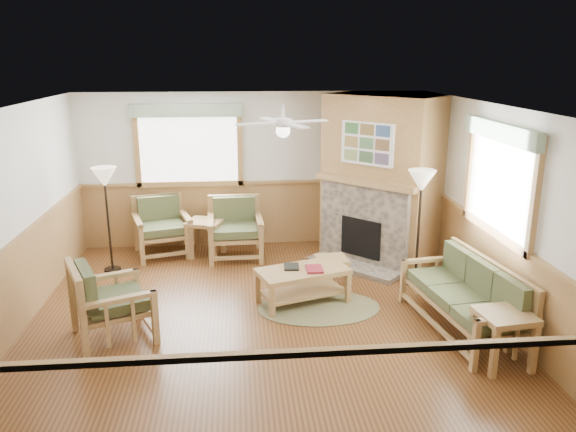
{
  "coord_description": "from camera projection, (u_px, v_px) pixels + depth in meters",
  "views": [
    {
      "loc": [
        -0.29,
        -6.72,
        3.28
      ],
      "look_at": [
        0.4,
        0.7,
        1.15
      ],
      "focal_mm": 35.0,
      "sensor_mm": 36.0,
      "label": 1
    }
  ],
  "objects": [
    {
      "name": "ceiling",
      "position": [
        260.0,
        107.0,
        6.62
      ],
      "size": [
        6.0,
        6.0,
        0.01
      ],
      "primitive_type": "cube",
      "color": "white",
      "rests_on": "floor"
    },
    {
      "name": "end_table_chairs",
      "position": [
        206.0,
        238.0,
        9.48
      ],
      "size": [
        0.69,
        0.68,
        0.62
      ],
      "primitive_type": null,
      "rotation": [
        0.0,
        0.0,
        -0.31
      ],
      "color": "#9F7C4A",
      "rests_on": "floor"
    },
    {
      "name": "wall_front",
      "position": [
        280.0,
        329.0,
        4.12
      ],
      "size": [
        6.0,
        0.02,
        2.7
      ],
      "primitive_type": "cube",
      "color": "silver",
      "rests_on": "floor"
    },
    {
      "name": "wall_left",
      "position": [
        11.0,
        223.0,
        6.72
      ],
      "size": [
        0.02,
        6.0,
        2.7
      ],
      "primitive_type": "cube",
      "color": "silver",
      "rests_on": "floor"
    },
    {
      "name": "window_right",
      "position": [
        507.0,
        121.0,
        6.73
      ],
      "size": [
        0.16,
        1.9,
        1.5
      ],
      "primitive_type": null,
      "color": "white",
      "rests_on": "wall_right"
    },
    {
      "name": "armchair_left",
      "position": [
        112.0,
        300.0,
        6.66
      ],
      "size": [
        1.14,
        1.14,
        0.97
      ],
      "primitive_type": null,
      "rotation": [
        0.0,
        0.0,
        1.99
      ],
      "color": "#9F7C4A",
      "rests_on": "floor"
    },
    {
      "name": "floor",
      "position": [
        263.0,
        316.0,
        7.36
      ],
      "size": [
        6.0,
        6.0,
        0.01
      ],
      "primitive_type": "cube",
      "color": "brown",
      "rests_on": "ground"
    },
    {
      "name": "book_red",
      "position": [
        314.0,
        268.0,
        7.59
      ],
      "size": [
        0.22,
        0.3,
        0.03
      ],
      "primitive_type": "cube",
      "rotation": [
        0.0,
        0.0,
        -0.0
      ],
      "color": "maroon",
      "rests_on": "coffee_table"
    },
    {
      "name": "coffee_table",
      "position": [
        303.0,
        286.0,
        7.7
      ],
      "size": [
        1.35,
        0.97,
        0.49
      ],
      "primitive_type": null,
      "rotation": [
        0.0,
        0.0,
        0.33
      ],
      "color": "#9F7C4A",
      "rests_on": "floor"
    },
    {
      "name": "armchair_back_left",
      "position": [
        162.0,
        227.0,
        9.49
      ],
      "size": [
        1.08,
        1.08,
        0.98
      ],
      "primitive_type": null,
      "rotation": [
        0.0,
        0.0,
        0.28
      ],
      "color": "#9F7C4A",
      "rests_on": "floor"
    },
    {
      "name": "floor_lamp_right",
      "position": [
        419.0,
        228.0,
        8.15
      ],
      "size": [
        0.43,
        0.43,
        1.74
      ],
      "primitive_type": null,
      "rotation": [
        0.0,
        0.0,
        -0.08
      ],
      "color": "black",
      "rests_on": "floor"
    },
    {
      "name": "ceiling_fan",
      "position": [
        283.0,
        108.0,
        6.94
      ],
      "size": [
        1.59,
        1.59,
        0.36
      ],
      "primitive_type": null,
      "rotation": [
        0.0,
        0.0,
        0.35
      ],
      "color": "white",
      "rests_on": "ceiling"
    },
    {
      "name": "floor_lamp_left",
      "position": [
        108.0,
        220.0,
        8.69
      ],
      "size": [
        0.45,
        0.45,
        1.67
      ],
      "primitive_type": null,
      "rotation": [
        0.0,
        0.0,
        0.2
      ],
      "color": "black",
      "rests_on": "floor"
    },
    {
      "name": "wainscot",
      "position": [
        262.0,
        277.0,
        7.21
      ],
      "size": [
        6.0,
        6.0,
        1.1
      ],
      "primitive_type": null,
      "color": "olive",
      "rests_on": "floor"
    },
    {
      "name": "wall_back",
      "position": [
        253.0,
        170.0,
        9.86
      ],
      "size": [
        6.0,
        0.02,
        2.7
      ],
      "primitive_type": "cube",
      "color": "silver",
      "rests_on": "floor"
    },
    {
      "name": "fireplace",
      "position": [
        381.0,
        179.0,
        9.13
      ],
      "size": [
        3.11,
        3.11,
        2.7
      ],
      "primitive_type": null,
      "rotation": [
        0.0,
        0.0,
        -0.79
      ],
      "color": "olive",
      "rests_on": "floor"
    },
    {
      "name": "braided_rug",
      "position": [
        319.0,
        307.0,
        7.58
      ],
      "size": [
        2.17,
        2.17,
        0.01
      ],
      "primitive_type": "cylinder",
      "rotation": [
        0.0,
        0.0,
        -0.41
      ],
      "color": "brown",
      "rests_on": "floor"
    },
    {
      "name": "book_dark",
      "position": [
        291.0,
        266.0,
        7.68
      ],
      "size": [
        0.22,
        0.28,
        0.02
      ],
      "primitive_type": "cube",
      "rotation": [
        0.0,
        0.0,
        -0.07
      ],
      "color": "black",
      "rests_on": "coffee_table"
    },
    {
      "name": "sofa",
      "position": [
        462.0,
        297.0,
        6.87
      ],
      "size": [
        2.0,
        1.03,
        0.88
      ],
      "primitive_type": null,
      "rotation": [
        0.0,
        0.0,
        -1.44
      ],
      "color": "#9F7C4A",
      "rests_on": "floor"
    },
    {
      "name": "end_table_sofa",
      "position": [
        503.0,
        339.0,
        6.11
      ],
      "size": [
        0.62,
        0.6,
        0.62
      ],
      "primitive_type": null,
      "rotation": [
        0.0,
        0.0,
        0.12
      ],
      "color": "#9F7C4A",
      "rests_on": "floor"
    },
    {
      "name": "window_back",
      "position": [
        187.0,
        102.0,
        9.4
      ],
      "size": [
        1.9,
        0.16,
        1.5
      ],
      "primitive_type": null,
      "color": "white",
      "rests_on": "wall_back"
    },
    {
      "name": "wall_right",
      "position": [
        493.0,
        211.0,
        7.25
      ],
      "size": [
        0.02,
        6.0,
        2.7
      ],
      "primitive_type": "cube",
      "color": "silver",
      "rests_on": "floor"
    },
    {
      "name": "footstool",
      "position": [
        332.0,
        270.0,
        8.39
      ],
      "size": [
        0.5,
        0.5,
        0.39
      ],
      "primitive_type": null,
      "rotation": [
        0.0,
        0.0,
        0.11
      ],
      "color": "#9F7C4A",
      "rests_on": "floor"
    },
    {
      "name": "armchair_back_right",
      "position": [
        235.0,
        229.0,
        9.36
      ],
      "size": [
        0.91,
        0.91,
        0.99
      ],
      "primitive_type": null,
      "rotation": [
        0.0,
        0.0,
        0.03
      ],
      "color": "#9F7C4A",
      "rests_on": "floor"
    }
  ]
}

